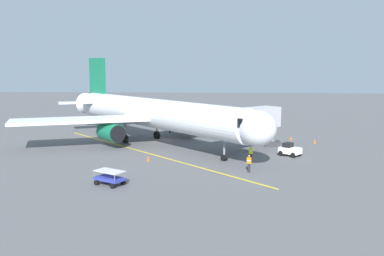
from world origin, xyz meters
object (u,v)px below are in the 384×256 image
at_px(ground_crew_marshaller, 249,163).
at_px(tug_starboard_side, 290,150).
at_px(jet_bridge, 242,120).
at_px(ground_crew_loader, 251,154).
at_px(airplane, 152,114).
at_px(safety_cone_nose_left, 148,158).
at_px(belt_loader_rear_apron, 173,121).
at_px(safety_cone_wing_port, 315,141).
at_px(baggage_cart_portside, 110,178).
at_px(safety_cone_nose_right, 291,138).
at_px(tug_near_nose, 192,124).
at_px(ground_crew_wing_walker, 170,127).

relative_size(ground_crew_marshaller, tug_starboard_side, 0.63).
xyz_separation_m(jet_bridge, ground_crew_loader, (-0.65, 5.76, -2.88)).
bearing_deg(ground_crew_loader, airplane, -39.99).
bearing_deg(safety_cone_nose_left, ground_crew_loader, -178.12).
xyz_separation_m(belt_loader_rear_apron, safety_cone_nose_left, (-0.46, 29.39, -0.44)).
bearing_deg(airplane, ground_crew_marshaller, 128.08).
bearing_deg(safety_cone_wing_port, baggage_cart_portside, 44.61).
height_order(safety_cone_nose_left, safety_cone_nose_right, same).
distance_m(ground_crew_loader, baggage_cart_portside, 16.29).
relative_size(ground_crew_loader, safety_cone_nose_left, 3.11).
relative_size(jet_bridge, ground_crew_marshaller, 5.66).
bearing_deg(airplane, belt_loader_rear_apron, -92.28).
bearing_deg(safety_cone_wing_port, ground_crew_marshaller, 59.32).
bearing_deg(safety_cone_wing_port, tug_near_nose, -36.18).
relative_size(belt_loader_rear_apron, safety_cone_wing_port, 8.24).
height_order(ground_crew_wing_walker, tug_starboard_side, ground_crew_wing_walker).
xyz_separation_m(tug_near_nose, safety_cone_wing_port, (-17.32, 12.67, -0.43)).
height_order(jet_bridge, tug_near_nose, jet_bridge).
bearing_deg(ground_crew_loader, tug_near_nose, -71.90).
bearing_deg(tug_near_nose, safety_cone_nose_left, 82.92).
bearing_deg(airplane, ground_crew_loader, 140.01).
relative_size(jet_bridge, belt_loader_rear_apron, 2.14).
bearing_deg(ground_crew_wing_walker, airplane, 82.18).
height_order(tug_near_nose, baggage_cart_portside, tug_near_nose).
distance_m(tug_near_nose, safety_cone_wing_port, 21.47).
bearing_deg(ground_crew_loader, safety_cone_nose_left, 1.88).
bearing_deg(tug_near_nose, belt_loader_rear_apron, -52.05).
bearing_deg(safety_cone_nose_left, jet_bridge, -149.59).
bearing_deg(airplane, jet_bridge, 158.64).
bearing_deg(safety_cone_nose_left, safety_cone_wing_port, -149.18).
distance_m(airplane, belt_loader_rear_apron, 19.01).
height_order(baggage_cart_portside, safety_cone_nose_left, baggage_cart_portside).
bearing_deg(belt_loader_rear_apron, tug_starboard_side, 122.29).
relative_size(belt_loader_rear_apron, safety_cone_nose_left, 8.24).
xyz_separation_m(airplane, jet_bridge, (-11.64, 4.55, -0.24)).
height_order(jet_bridge, safety_cone_nose_right, jet_bridge).
bearing_deg(jet_bridge, safety_cone_nose_right, -130.53).
bearing_deg(tug_near_nose, ground_crew_loader, 108.10).
relative_size(safety_cone_nose_left, safety_cone_wing_port, 1.00).
bearing_deg(belt_loader_rear_apron, airplane, 87.72).
xyz_separation_m(tug_near_nose, baggage_cart_portside, (4.83, 34.52, -0.05)).
xyz_separation_m(ground_crew_loader, safety_cone_wing_port, (-9.32, -11.81, -0.61)).
distance_m(belt_loader_rear_apron, safety_cone_nose_left, 29.39).
distance_m(ground_crew_marshaller, safety_cone_wing_port, 19.25).
bearing_deg(baggage_cart_portside, jet_bridge, -127.62).
relative_size(belt_loader_rear_apron, safety_cone_nose_right, 8.24).
distance_m(baggage_cart_portside, safety_cone_nose_right, 31.06).
bearing_deg(ground_crew_wing_walker, ground_crew_marshaller, 113.42).
relative_size(airplane, safety_cone_nose_right, 60.62).
relative_size(ground_crew_wing_walker, safety_cone_wing_port, 3.11).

